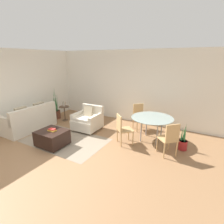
# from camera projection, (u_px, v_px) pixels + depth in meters

# --- Properties ---
(ground_plane) EXTENTS (20.00, 20.00, 0.00)m
(ground_plane) POSITION_uv_depth(u_px,v_px,m) (60.00, 156.00, 4.54)
(ground_plane) COLOR #936B47
(wall_back) EXTENTS (12.00, 0.06, 2.75)m
(wall_back) POSITION_uv_depth(u_px,v_px,m) (120.00, 86.00, 6.97)
(wall_back) COLOR white
(wall_back) RESTS_ON ground_plane
(wall_left) EXTENTS (0.06, 12.00, 2.75)m
(wall_left) POSITION_uv_depth(u_px,v_px,m) (33.00, 87.00, 6.70)
(wall_left) COLOR white
(wall_left) RESTS_ON ground_plane
(area_rug) EXTENTS (2.50, 1.57, 0.01)m
(area_rug) POSITION_uv_depth(u_px,v_px,m) (65.00, 140.00, 5.41)
(area_rug) COLOR gray
(area_rug) RESTS_ON ground_plane
(couch) EXTENTS (0.90, 1.74, 0.91)m
(couch) POSITION_uv_depth(u_px,v_px,m) (30.00, 121.00, 6.14)
(couch) COLOR beige
(couch) RESTS_ON ground_plane
(armchair) EXTENTS (0.88, 0.88, 0.83)m
(armchair) POSITION_uv_depth(u_px,v_px,m) (88.00, 120.00, 6.16)
(armchair) COLOR beige
(armchair) RESTS_ON ground_plane
(ottoman) EXTENTS (0.79, 0.69, 0.46)m
(ottoman) POSITION_uv_depth(u_px,v_px,m) (52.00, 138.00, 5.02)
(ottoman) COLOR black
(ottoman) RESTS_ON ground_plane
(book_stack) EXTENTS (0.24, 0.15, 0.06)m
(book_stack) POSITION_uv_depth(u_px,v_px,m) (52.00, 130.00, 4.96)
(book_stack) COLOR gold
(book_stack) RESTS_ON ottoman
(tv_remote_primary) EXTENTS (0.09, 0.14, 0.01)m
(tv_remote_primary) POSITION_uv_depth(u_px,v_px,m) (56.00, 129.00, 5.10)
(tv_remote_primary) COLOR black
(tv_remote_primary) RESTS_ON ottoman
(potted_plant) EXTENTS (0.33, 0.33, 1.31)m
(potted_plant) POSITION_uv_depth(u_px,v_px,m) (56.00, 112.00, 7.31)
(potted_plant) COLOR brown
(potted_plant) RESTS_ON ground_plane
(side_table) EXTENTS (0.41, 0.41, 0.59)m
(side_table) POSITION_uv_depth(u_px,v_px,m) (65.00, 111.00, 7.02)
(side_table) COLOR #4C3828
(side_table) RESTS_ON ground_plane
(picture_frame) EXTENTS (0.14, 0.07, 0.19)m
(picture_frame) POSITION_uv_depth(u_px,v_px,m) (64.00, 104.00, 6.94)
(picture_frame) COLOR #8C6647
(picture_frame) RESTS_ON side_table
(dining_table) EXTENTS (1.25, 1.25, 0.73)m
(dining_table) POSITION_uv_depth(u_px,v_px,m) (152.00, 120.00, 5.24)
(dining_table) COLOR #8C9E99
(dining_table) RESTS_ON ground_plane
(dining_chair_near_left) EXTENTS (0.59, 0.59, 0.90)m
(dining_chair_near_left) POSITION_uv_depth(u_px,v_px,m) (122.00, 127.00, 5.05)
(dining_chair_near_left) COLOR tan
(dining_chair_near_left) RESTS_ON ground_plane
(dining_chair_near_right) EXTENTS (0.59, 0.59, 0.90)m
(dining_chair_near_right) POSITION_uv_depth(u_px,v_px,m) (170.00, 137.00, 4.42)
(dining_chair_near_right) COLOR tan
(dining_chair_near_right) RESTS_ON ground_plane
(dining_chair_far_left) EXTENTS (0.59, 0.59, 0.90)m
(dining_chair_far_left) POSITION_uv_depth(u_px,v_px,m) (139.00, 115.00, 6.16)
(dining_chair_far_left) COLOR tan
(dining_chair_far_left) RESTS_ON ground_plane
(potted_plant_small) EXTENTS (0.23, 0.23, 0.80)m
(potted_plant_small) POSITION_uv_depth(u_px,v_px,m) (183.00, 143.00, 4.81)
(potted_plant_small) COLOR maroon
(potted_plant_small) RESTS_ON ground_plane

